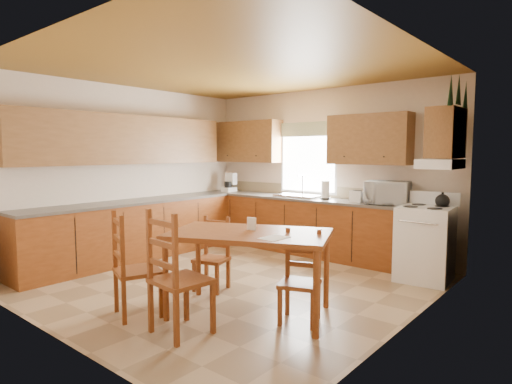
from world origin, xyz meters
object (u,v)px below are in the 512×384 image
Objects in this scene: chair_near_left at (137,264)px; chair_far_right at (300,277)px; chair_near_right at (181,272)px; chair_far_left at (211,254)px; microwave at (387,193)px; dining_table at (249,273)px; stove at (425,244)px.

chair_near_left reaches higher than chair_far_right.
chair_near_right is 1.31× the size of chair_far_left.
chair_near_left is 0.93× the size of chair_near_right.
microwave is 0.34× the size of dining_table.
chair_near_right is at bearing -149.16° from chair_far_right.
chair_near_right is (-0.52, -3.40, -0.51)m from microwave.
dining_table is at bearing 174.36° from chair_far_right.
microwave is at bearing 46.22° from chair_far_left.
chair_far_left reaches higher than dining_table.
chair_near_left is (-1.85, -3.09, 0.06)m from stove.
microwave is at bearing 150.36° from stove.
stove is 0.59× the size of dining_table.
chair_near_left is 1.05m from chair_far_left.
chair_near_right is at bearing -126.99° from dining_table.
microwave reaches higher than chair_near_right.
microwave reaches higher than chair_far_right.
microwave is at bearing -92.81° from chair_near_right.
chair_far_left is (-1.20, -2.35, -0.65)m from microwave.
chair_far_left is (-0.68, 1.05, -0.13)m from chair_near_right.
microwave reaches higher than chair_far_left.
stove is at bearing 56.24° from chair_far_right.
dining_table is 0.54m from chair_far_right.
microwave is at bearing -88.28° from chair_near_left.
stove is 1.09× the size of chair_far_left.
chair_far_left is at bearing -68.90° from chair_near_left.
stove is 3.61m from chair_near_left.
chair_near_right reaches higher than stove.
chair_far_right is (1.38, 0.90, -0.08)m from chair_near_left.
chair_near_right is 1.27× the size of chair_far_right.
dining_table is 1.78× the size of chair_far_right.
dining_table is (-0.99, -2.34, -0.04)m from stove.
chair_near_left is at bearing -121.02° from microwave.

